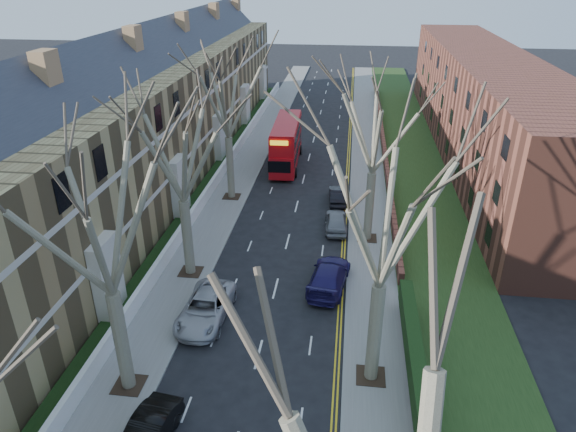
% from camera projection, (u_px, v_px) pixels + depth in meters
% --- Properties ---
extents(pavement_left, '(3.00, 102.00, 0.12)m').
position_uv_depth(pavement_left, '(252.00, 154.00, 53.75)').
color(pavement_left, slate).
rests_on(pavement_left, ground).
extents(pavement_right, '(3.00, 102.00, 0.12)m').
position_uv_depth(pavement_right, '(368.00, 159.00, 52.42)').
color(pavement_right, slate).
rests_on(pavement_right, ground).
extents(terrace_left, '(9.70, 78.00, 13.60)m').
position_uv_depth(terrace_left, '(148.00, 122.00, 45.06)').
color(terrace_left, olive).
rests_on(terrace_left, ground).
extents(flats_right, '(13.97, 54.00, 10.00)m').
position_uv_depth(flats_right, '(483.00, 105.00, 52.52)').
color(flats_right, brown).
rests_on(flats_right, ground).
extents(front_wall_left, '(0.30, 78.00, 1.00)m').
position_uv_depth(front_wall_left, '(218.00, 177.00, 46.57)').
color(front_wall_left, white).
rests_on(front_wall_left, ground).
extents(grass_verge_right, '(6.00, 102.00, 0.06)m').
position_uv_depth(grass_verge_right, '(412.00, 160.00, 51.88)').
color(grass_verge_right, '#1E3714').
rests_on(grass_verge_right, ground).
extents(tree_left_mid, '(10.50, 10.50, 14.71)m').
position_uv_depth(tree_left_mid, '(96.00, 205.00, 20.16)').
color(tree_left_mid, brown).
rests_on(tree_left_mid, ground).
extents(tree_left_far, '(10.15, 10.15, 14.22)m').
position_uv_depth(tree_left_far, '(177.00, 136.00, 29.19)').
color(tree_left_far, brown).
rests_on(tree_left_far, ground).
extents(tree_left_dist, '(10.50, 10.50, 14.71)m').
position_uv_depth(tree_left_dist, '(226.00, 86.00, 39.72)').
color(tree_left_dist, brown).
rests_on(tree_left_dist, ground).
extents(tree_right_mid, '(10.50, 10.50, 14.71)m').
position_uv_depth(tree_right_mid, '(387.00, 199.00, 20.67)').
color(tree_right_mid, brown).
rests_on(tree_right_mid, ground).
extents(tree_right_far, '(10.15, 10.15, 14.22)m').
position_uv_depth(tree_right_far, '(376.00, 115.00, 33.26)').
color(tree_right_far, brown).
rests_on(tree_right_far, ground).
extents(double_decker_bus, '(2.85, 10.17, 4.26)m').
position_uv_depth(double_decker_bus, '(286.00, 145.00, 50.29)').
color(double_decker_bus, '#A90C12').
rests_on(double_decker_bus, ground).
extents(car_left_far, '(2.67, 5.39, 1.47)m').
position_uv_depth(car_left_far, '(206.00, 308.00, 28.76)').
color(car_left_far, '#A6A5AA').
rests_on(car_left_far, ground).
extents(car_right_near, '(2.81, 5.48, 1.52)m').
position_uv_depth(car_right_near, '(329.00, 276.00, 31.63)').
color(car_right_near, '#1E1751').
rests_on(car_right_near, ground).
extents(car_right_mid, '(1.87, 4.17, 1.39)m').
position_uv_depth(car_right_mid, '(336.00, 221.00, 38.50)').
color(car_right_mid, gray).
rests_on(car_right_mid, ground).
extents(car_right_far, '(1.66, 3.97, 1.28)m').
position_uv_depth(car_right_far, '(338.00, 195.00, 42.85)').
color(car_right_far, black).
rests_on(car_right_far, ground).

